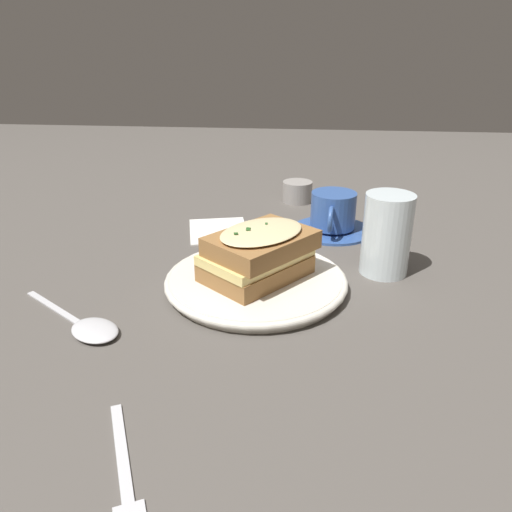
# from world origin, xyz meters

# --- Properties ---
(ground_plane) EXTENTS (2.40, 2.40, 0.00)m
(ground_plane) POSITION_xyz_m (0.00, 0.00, 0.00)
(ground_plane) COLOR #514C47
(dinner_plate) EXTENTS (0.24, 0.24, 0.02)m
(dinner_plate) POSITION_xyz_m (-0.02, -0.03, 0.01)
(dinner_plate) COLOR silver
(dinner_plate) RESTS_ON ground_plane
(sandwich) EXTENTS (0.16, 0.16, 0.07)m
(sandwich) POSITION_xyz_m (-0.02, -0.02, 0.05)
(sandwich) COLOR olive
(sandwich) RESTS_ON dinner_plate
(teacup_with_saucer) EXTENTS (0.13, 0.13, 0.07)m
(teacup_with_saucer) POSITION_xyz_m (-0.23, 0.08, 0.03)
(teacup_with_saucer) COLOR #33569E
(teacup_with_saucer) RESTS_ON ground_plane
(water_glass) EXTENTS (0.07, 0.07, 0.11)m
(water_glass) POSITION_xyz_m (-0.09, 0.14, 0.06)
(water_glass) COLOR silver
(water_glass) RESTS_ON ground_plane
(fork) EXTENTS (0.16, 0.09, 0.00)m
(fork) POSITION_xyz_m (0.31, -0.08, 0.00)
(fork) COLOR silver
(fork) RESTS_ON ground_plane
(spoon) EXTENTS (0.12, 0.16, 0.01)m
(spoon) POSITION_xyz_m (0.10, -0.20, 0.00)
(spoon) COLOR silver
(spoon) RESTS_ON ground_plane
(napkin) EXTENTS (0.13, 0.12, 0.00)m
(napkin) POSITION_xyz_m (-0.22, -0.11, 0.00)
(napkin) COLOR white
(napkin) RESTS_ON ground_plane
(condiment_pot) EXTENTS (0.06, 0.06, 0.04)m
(condiment_pot) POSITION_xyz_m (-0.39, 0.02, 0.02)
(condiment_pot) COLOR gray
(condiment_pot) RESTS_ON ground_plane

